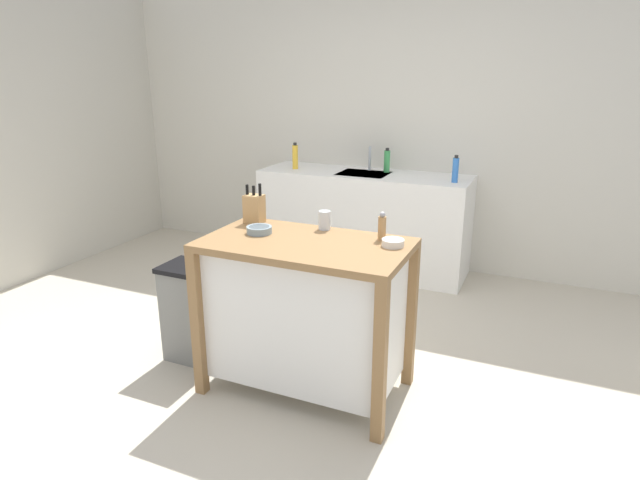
# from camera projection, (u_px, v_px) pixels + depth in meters

# --- Properties ---
(ground_plane) EXTENTS (6.77, 6.77, 0.00)m
(ground_plane) POSITION_uv_depth(u_px,v_px,m) (296.00, 372.00, 3.34)
(ground_plane) COLOR #BCB29E
(ground_plane) RESTS_ON ground
(wall_back) EXTENTS (5.77, 0.10, 2.60)m
(wall_back) POSITION_uv_depth(u_px,v_px,m) (403.00, 125.00, 4.92)
(wall_back) COLOR beige
(wall_back) RESTS_ON ground
(wall_left) EXTENTS (0.10, 2.86, 2.60)m
(wall_left) POSITION_uv_depth(u_px,v_px,m) (44.00, 127.00, 4.78)
(wall_left) COLOR beige
(wall_left) RESTS_ON ground
(kitchen_island) EXTENTS (1.12, 0.64, 0.90)m
(kitchen_island) POSITION_uv_depth(u_px,v_px,m) (306.00, 309.00, 3.03)
(kitchen_island) COLOR olive
(kitchen_island) RESTS_ON ground
(knife_block) EXTENTS (0.11, 0.09, 0.24)m
(knife_block) POSITION_uv_depth(u_px,v_px,m) (254.00, 208.00, 3.25)
(knife_block) COLOR tan
(knife_block) RESTS_ON kitchen_island
(bowl_ceramic_wide) EXTENTS (0.14, 0.14, 0.04)m
(bowl_ceramic_wide) POSITION_uv_depth(u_px,v_px,m) (259.00, 230.00, 3.05)
(bowl_ceramic_wide) COLOR gray
(bowl_ceramic_wide) RESTS_ON kitchen_island
(bowl_stoneware_deep) EXTENTS (0.12, 0.12, 0.04)m
(bowl_stoneware_deep) POSITION_uv_depth(u_px,v_px,m) (393.00, 242.00, 2.83)
(bowl_stoneware_deep) COLOR silver
(bowl_stoneware_deep) RESTS_ON kitchen_island
(drinking_cup) EXTENTS (0.07, 0.07, 0.11)m
(drinking_cup) POSITION_uv_depth(u_px,v_px,m) (325.00, 220.00, 3.12)
(drinking_cup) COLOR silver
(drinking_cup) RESTS_ON kitchen_island
(pepper_grinder) EXTENTS (0.04, 0.04, 0.16)m
(pepper_grinder) POSITION_uv_depth(u_px,v_px,m) (382.00, 227.00, 2.93)
(pepper_grinder) COLOR #AD7F4C
(pepper_grinder) RESTS_ON kitchen_island
(trash_bin) EXTENTS (0.36, 0.28, 0.63)m
(trash_bin) POSITION_uv_depth(u_px,v_px,m) (194.00, 312.00, 3.43)
(trash_bin) COLOR slate
(trash_bin) RESTS_ON ground
(sink_counter) EXTENTS (1.89, 0.60, 0.90)m
(sink_counter) POSITION_uv_depth(u_px,v_px,m) (363.00, 221.00, 4.96)
(sink_counter) COLOR white
(sink_counter) RESTS_ON ground
(sink_faucet) EXTENTS (0.02, 0.02, 0.22)m
(sink_faucet) POSITION_uv_depth(u_px,v_px,m) (370.00, 158.00, 4.92)
(sink_faucet) COLOR #B7BCC1
(sink_faucet) RESTS_ON sink_counter
(bottle_spray_cleaner) EXTENTS (0.05, 0.05, 0.24)m
(bottle_spray_cleaner) POSITION_uv_depth(u_px,v_px,m) (295.00, 157.00, 4.99)
(bottle_spray_cleaner) COLOR yellow
(bottle_spray_cleaner) RESTS_ON sink_counter
(bottle_hand_soap) EXTENTS (0.05, 0.05, 0.22)m
(bottle_hand_soap) POSITION_uv_depth(u_px,v_px,m) (455.00, 170.00, 4.40)
(bottle_hand_soap) COLOR blue
(bottle_hand_soap) RESTS_ON sink_counter
(bottle_dish_soap) EXTENTS (0.05, 0.05, 0.22)m
(bottle_dish_soap) POSITION_uv_depth(u_px,v_px,m) (387.00, 161.00, 4.83)
(bottle_dish_soap) COLOR green
(bottle_dish_soap) RESTS_ON sink_counter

